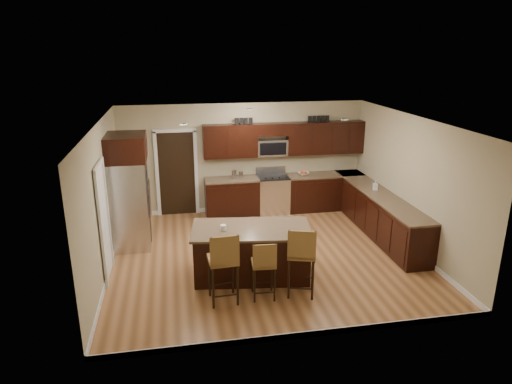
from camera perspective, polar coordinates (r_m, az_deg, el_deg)
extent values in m
plane|color=#9A673D|center=(9.21, 1.20, -7.93)|extent=(6.00, 6.00, 0.00)
plane|color=silver|center=(8.39, 1.32, 8.91)|extent=(6.00, 6.00, 0.00)
plane|color=tan|center=(11.31, -1.55, 4.27)|extent=(6.00, 0.00, 6.00)
plane|color=tan|center=(8.64, -18.63, -1.00)|extent=(0.00, 5.50, 5.50)
plane|color=tan|center=(9.74, 18.82, 1.07)|extent=(0.00, 5.50, 5.50)
cube|color=black|center=(11.23, -3.04, -0.68)|extent=(1.30, 0.60, 0.88)
cube|color=black|center=(11.76, 8.54, -0.01)|extent=(1.94, 0.60, 0.88)
cube|color=black|center=(10.28, 15.59, -3.11)|extent=(0.60, 3.35, 0.88)
cube|color=brown|center=(11.10, -3.08, 1.58)|extent=(1.30, 0.63, 0.04)
cube|color=brown|center=(11.62, 8.64, 2.15)|extent=(1.94, 0.63, 0.04)
cube|color=brown|center=(10.13, 15.81, -0.68)|extent=(0.63, 3.35, 0.04)
cube|color=black|center=(11.01, -3.25, 6.37)|extent=(1.30, 0.33, 0.80)
cube|color=black|center=(11.54, 8.63, 6.73)|extent=(1.94, 0.33, 0.80)
cube|color=black|center=(11.13, 2.04, 7.83)|extent=(0.76, 0.33, 0.30)
cube|color=silver|center=(11.40, 2.10, -0.33)|extent=(0.76, 0.64, 0.90)
cube|color=black|center=(11.26, 2.12, 1.89)|extent=(0.76, 0.60, 0.03)
cube|color=black|center=(11.12, 2.43, -0.81)|extent=(0.65, 0.01, 0.45)
cube|color=silver|center=(11.49, 1.84, 2.78)|extent=(0.76, 0.05, 0.18)
cube|color=silver|center=(11.24, 1.99, 5.59)|extent=(0.76, 0.31, 0.40)
cube|color=black|center=(11.25, -9.86, 2.25)|extent=(0.85, 0.03, 2.06)
cube|color=white|center=(8.47, -18.54, -3.75)|extent=(0.03, 0.80, 2.04)
cube|color=black|center=(8.28, -0.56, -7.62)|extent=(2.12, 1.26, 0.88)
cube|color=brown|center=(8.10, -0.57, -4.68)|extent=(2.23, 1.37, 0.04)
cube|color=black|center=(8.46, -0.55, -10.04)|extent=(2.03, 1.17, 0.09)
cube|color=olive|center=(7.38, -4.18, -8.41)|extent=(0.49, 0.49, 0.07)
cube|color=olive|center=(7.09, -3.93, -7.39)|extent=(0.46, 0.07, 0.49)
cylinder|color=black|center=(7.38, -5.48, -11.88)|extent=(0.04, 0.04, 0.71)
cylinder|color=black|center=(7.41, -2.39, -11.65)|extent=(0.04, 0.04, 0.71)
cylinder|color=black|center=(7.72, -5.75, -10.45)|extent=(0.04, 0.04, 0.71)
cylinder|color=black|center=(7.75, -2.81, -10.24)|extent=(0.04, 0.04, 0.71)
cube|color=olive|center=(7.53, 0.94, -8.86)|extent=(0.41, 0.41, 0.05)
cube|color=olive|center=(7.28, 1.12, -8.06)|extent=(0.38, 0.06, 0.41)
cylinder|color=black|center=(7.51, -0.07, -11.72)|extent=(0.03, 0.03, 0.59)
cylinder|color=black|center=(7.57, 2.42, -11.49)|extent=(0.03, 0.03, 0.59)
cylinder|color=black|center=(7.79, -0.51, -10.55)|extent=(0.03, 0.03, 0.59)
cylinder|color=black|center=(7.85, 1.88, -10.34)|extent=(0.03, 0.03, 0.59)
cube|color=olive|center=(7.62, 5.73, -7.64)|extent=(0.57, 0.57, 0.07)
cube|color=olive|center=(7.33, 5.75, -6.64)|extent=(0.45, 0.18, 0.49)
cylinder|color=black|center=(7.58, 4.60, -11.02)|extent=(0.04, 0.04, 0.70)
cylinder|color=black|center=(7.68, 7.47, -10.71)|extent=(0.04, 0.04, 0.70)
cylinder|color=black|center=(7.91, 3.87, -9.69)|extent=(0.04, 0.04, 0.70)
cylinder|color=black|center=(8.00, 6.61, -9.41)|extent=(0.04, 0.04, 0.70)
cube|color=silver|center=(9.67, -15.40, -1.42)|extent=(0.72, 0.92, 1.84)
cube|color=black|center=(9.64, -13.24, -1.30)|extent=(0.01, 0.02, 1.74)
cylinder|color=silver|center=(9.54, -13.15, -0.93)|extent=(0.02, 0.02, 0.82)
cylinder|color=silver|center=(9.69, -13.11, -0.63)|extent=(0.02, 0.02, 0.82)
cube|color=black|center=(9.36, -15.98, 5.39)|extent=(0.78, 0.98, 0.51)
cube|color=brown|center=(10.88, -1.85, -3.72)|extent=(0.95, 0.70, 0.01)
imported|color=silver|center=(11.44, 5.96, 2.29)|extent=(0.28, 0.28, 0.07)
imported|color=#B2B2B2|center=(10.53, 14.69, 0.83)|extent=(0.12, 0.12, 0.22)
cylinder|color=silver|center=(11.07, -2.75, 2.22)|extent=(0.12, 0.12, 0.21)
cylinder|color=silver|center=(11.10, -1.91, 2.16)|extent=(0.11, 0.11, 0.17)
cylinder|color=white|center=(8.01, -4.11, -4.46)|extent=(0.10, 0.10, 0.10)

